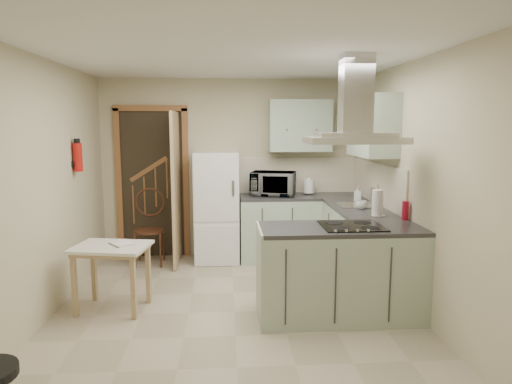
{
  "coord_description": "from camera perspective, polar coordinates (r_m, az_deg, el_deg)",
  "views": [
    {
      "loc": [
        -0.07,
        -4.37,
        1.86
      ],
      "look_at": [
        0.25,
        0.45,
        1.15
      ],
      "focal_mm": 32.0,
      "sensor_mm": 36.0,
      "label": 1
    }
  ],
  "objects": [
    {
      "name": "floor",
      "position": [
        4.75,
        -2.72,
        -14.71
      ],
      "size": [
        4.2,
        4.2,
        0.0
      ],
      "primitive_type": "plane",
      "color": "tan",
      "rests_on": "ground"
    },
    {
      "name": "ceiling",
      "position": [
        4.41,
        -2.96,
        16.7
      ],
      "size": [
        4.2,
        4.2,
        0.0
      ],
      "primitive_type": "plane",
      "rotation": [
        3.14,
        0.0,
        0.0
      ],
      "color": "silver",
      "rests_on": "back_wall"
    },
    {
      "name": "back_wall",
      "position": [
        6.5,
        -3.16,
        2.96
      ],
      "size": [
        3.6,
        0.0,
        3.6
      ],
      "primitive_type": "plane",
      "rotation": [
        1.57,
        0.0,
        0.0
      ],
      "color": "#BFB694",
      "rests_on": "floor"
    },
    {
      "name": "left_wall",
      "position": [
        4.74,
        -25.17,
        0.17
      ],
      "size": [
        0.0,
        4.2,
        4.2
      ],
      "primitive_type": "plane",
      "rotation": [
        1.57,
        0.0,
        1.57
      ],
      "color": "#BFB694",
      "rests_on": "floor"
    },
    {
      "name": "right_wall",
      "position": [
        4.79,
        19.23,
        0.58
      ],
      "size": [
        0.0,
        4.2,
        4.2
      ],
      "primitive_type": "plane",
      "rotation": [
        1.57,
        0.0,
        -1.57
      ],
      "color": "#BFB694",
      "rests_on": "floor"
    },
    {
      "name": "doorway",
      "position": [
        6.57,
        -12.78,
        1.07
      ],
      "size": [
        1.1,
        0.12,
        2.1
      ],
      "primitive_type": "cube",
      "color": "brown",
      "rests_on": "floor"
    },
    {
      "name": "fridge",
      "position": [
        6.27,
        -4.92,
        -1.87
      ],
      "size": [
        0.6,
        0.6,
        1.5
      ],
      "primitive_type": "cube",
      "color": "white",
      "rests_on": "floor"
    },
    {
      "name": "counter_back",
      "position": [
        6.37,
        2.9,
        -4.44
      ],
      "size": [
        1.08,
        0.6,
        0.9
      ],
      "primitive_type": "cube",
      "color": "#9EB2A0",
      "rests_on": "floor"
    },
    {
      "name": "counter_right",
      "position": [
        5.88,
        11.87,
        -5.69
      ],
      "size": [
        0.6,
        1.95,
        0.9
      ],
      "primitive_type": "cube",
      "color": "#9EB2A0",
      "rests_on": "floor"
    },
    {
      "name": "splashback",
      "position": [
        6.57,
        5.25,
        2.13
      ],
      "size": [
        1.68,
        0.02,
        0.5
      ],
      "primitive_type": "cube",
      "color": "beige",
      "rests_on": "counter_back"
    },
    {
      "name": "wall_cabinet_back",
      "position": [
        6.37,
        5.48,
        8.23
      ],
      "size": [
        0.85,
        0.35,
        0.7
      ],
      "primitive_type": "cube",
      "color": "#9EB2A0",
      "rests_on": "back_wall"
    },
    {
      "name": "wall_cabinet_right",
      "position": [
        5.49,
        14.35,
        8.0
      ],
      "size": [
        0.35,
        0.9,
        0.7
      ],
      "primitive_type": "cube",
      "color": "#9EB2A0",
      "rests_on": "right_wall"
    },
    {
      "name": "peninsula",
      "position": [
        4.55,
        10.49,
        -9.82
      ],
      "size": [
        1.55,
        0.65,
        0.9
      ],
      "primitive_type": "cube",
      "color": "#9EB2A0",
      "rests_on": "floor"
    },
    {
      "name": "hob",
      "position": [
        4.46,
        11.9,
        -4.17
      ],
      "size": [
        0.58,
        0.5,
        0.01
      ],
      "primitive_type": "cube",
      "color": "black",
      "rests_on": "peninsula"
    },
    {
      "name": "extractor_hood",
      "position": [
        4.36,
        12.22,
        6.34
      ],
      "size": [
        0.9,
        0.55,
        0.1
      ],
      "primitive_type": "cube",
      "color": "silver",
      "rests_on": "ceiling"
    },
    {
      "name": "sink",
      "position": [
        5.63,
        12.48,
        -1.61
      ],
      "size": [
        0.45,
        0.4,
        0.01
      ],
      "primitive_type": "cube",
      "color": "silver",
      "rests_on": "counter_right"
    },
    {
      "name": "fire_extinguisher",
      "position": [
        5.54,
        -21.39,
        4.06
      ],
      "size": [
        0.1,
        0.1,
        0.32
      ],
      "primitive_type": "cylinder",
      "color": "#B2140F",
      "rests_on": "left_wall"
    },
    {
      "name": "drop_leaf_table",
      "position": [
        4.89,
        -17.48,
        -10.18
      ],
      "size": [
        0.8,
        0.65,
        0.67
      ],
      "primitive_type": "cube",
      "rotation": [
        0.0,
        0.0,
        -0.17
      ],
      "color": "#D2AF81",
      "rests_on": "floor"
    },
    {
      "name": "bentwood_chair",
      "position": [
        6.28,
        -13.21,
        -4.73
      ],
      "size": [
        0.41,
        0.41,
        0.92
      ],
      "primitive_type": "cube",
      "rotation": [
        0.0,
        0.0,
        0.01
      ],
      "color": "#492C18",
      "rests_on": "floor"
    },
    {
      "name": "microwave",
      "position": [
        6.29,
        2.14,
        1.06
      ],
      "size": [
        0.67,
        0.54,
        0.32
      ],
      "primitive_type": "imported",
      "rotation": [
        0.0,
        0.0,
        -0.27
      ],
      "color": "black",
      "rests_on": "counter_back"
    },
    {
      "name": "kettle",
      "position": [
        6.43,
        6.61,
        0.75
      ],
      "size": [
        0.19,
        0.19,
        0.23
      ],
      "primitive_type": "cylinder",
      "rotation": [
        0.0,
        0.0,
        -0.3
      ],
      "color": "white",
      "rests_on": "counter_back"
    },
    {
      "name": "cereal_box",
      "position": [
        6.47,
        3.83,
        1.15
      ],
      "size": [
        0.1,
        0.21,
        0.3
      ],
      "primitive_type": "cube",
      "rotation": [
        0.0,
        0.0,
        0.08
      ],
      "color": "gold",
      "rests_on": "counter_back"
    },
    {
      "name": "soap_bottle",
      "position": [
        5.94,
        12.61,
        -0.2
      ],
      "size": [
        0.11,
        0.11,
        0.19
      ],
      "primitive_type": "imported",
      "rotation": [
        0.0,
        0.0,
        -0.37
      ],
      "color": "silver",
      "rests_on": "counter_right"
    },
    {
      "name": "paper_towel",
      "position": [
        5.0,
        14.94,
        -1.28
      ],
      "size": [
        0.14,
        0.14,
        0.29
      ],
      "primitive_type": "cylinder",
      "rotation": [
        0.0,
        0.0,
        -0.27
      ],
      "color": "silver",
      "rests_on": "counter_right"
    },
    {
      "name": "cup",
      "position": [
        5.39,
        13.04,
        -1.59
      ],
      "size": [
        0.16,
        0.16,
        0.1
      ],
      "primitive_type": "imported",
      "rotation": [
        0.0,
        0.0,
        0.41
      ],
      "color": "white",
      "rests_on": "counter_right"
    },
    {
      "name": "red_bottle",
      "position": [
        4.89,
        18.16,
        -2.23
      ],
      "size": [
        0.08,
        0.08,
        0.19
      ],
      "primitive_type": "cylinder",
      "rotation": [
        0.0,
        0.0,
        -0.27
      ],
      "color": "maroon",
      "rests_on": "peninsula"
    },
    {
      "name": "book",
      "position": [
        4.77,
        -17.47,
        -5.79
      ],
      "size": [
        0.29,
        0.31,
        0.11
      ],
      "primitive_type": "imported",
      "rotation": [
        0.0,
        0.0,
        0.65
      ],
      "color": "#AA3840",
      "rests_on": "drop_leaf_table"
    }
  ]
}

